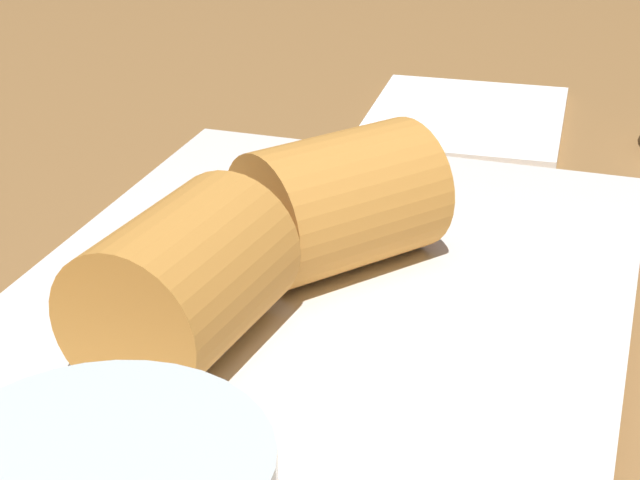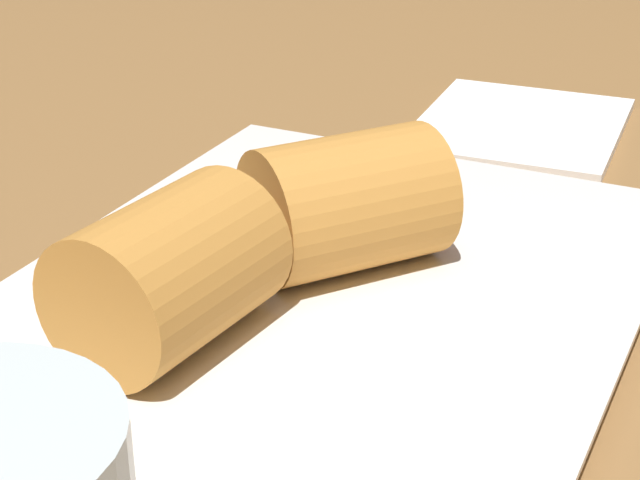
{
  "view_description": "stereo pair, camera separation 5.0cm",
  "coord_description": "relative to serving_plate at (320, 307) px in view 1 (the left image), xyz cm",
  "views": [
    {
      "loc": [
        34.14,
        12.49,
        24.12
      ],
      "look_at": [
        -2.03,
        0.73,
        5.78
      ],
      "focal_mm": 60.0,
      "sensor_mm": 36.0,
      "label": 1
    },
    {
      "loc": [
        32.29,
        17.14,
        24.12
      ],
      "look_at": [
        -2.03,
        0.73,
        5.78
      ],
      "focal_mm": 60.0,
      "sensor_mm": 36.0,
      "label": 2
    }
  ],
  "objects": [
    {
      "name": "napkin",
      "position": [
        -26.07,
        0.96,
        -0.46
      ],
      "size": [
        14.53,
        12.59,
        0.6
      ],
      "color": "white",
      "rests_on": "table_surface"
    },
    {
      "name": "roll_front_right",
      "position": [
        5.44,
        -3.15,
        3.59
      ],
      "size": [
        8.94,
        6.52,
        5.69
      ],
      "color": "#C68438",
      "rests_on": "serving_plate"
    },
    {
      "name": "serving_plate",
      "position": [
        0.0,
        0.0,
        0.0
      ],
      "size": [
        32.67,
        24.38,
        1.5
      ],
      "color": "white",
      "rests_on": "table_surface"
    },
    {
      "name": "roll_front_left",
      "position": [
        -3.01,
        0.31,
        3.59
      ],
      "size": [
        9.55,
        9.18,
        5.69
      ],
      "color": "#C68438",
      "rests_on": "serving_plate"
    },
    {
      "name": "table_surface",
      "position": [
        2.03,
        -0.73,
        -1.76
      ],
      "size": [
        180.0,
        140.0,
        2.0
      ],
      "color": "olive",
      "rests_on": "ground"
    }
  ]
}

